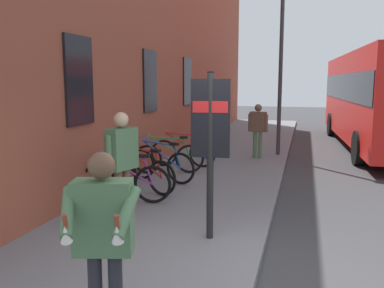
{
  "coord_description": "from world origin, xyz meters",
  "views": [
    {
      "loc": [
        -4.63,
        -0.48,
        2.38
      ],
      "look_at": [
        2.19,
        1.42,
        1.3
      ],
      "focal_mm": 38.21,
      "sensor_mm": 36.0,
      "label": 1
    }
  ],
  "objects_px": {
    "pedestrian_crossing_street": "(209,123)",
    "city_bus": "(380,95)",
    "bicycle_mid_rack": "(161,165)",
    "pedestrian_near_bus": "(122,156)",
    "bicycle_nearest_sign": "(126,182)",
    "tourist_with_hotdogs": "(103,229)",
    "bicycle_far_end": "(169,158)",
    "bicycle_by_door": "(183,152)",
    "pedestrian_by_facade": "(258,125)",
    "bicycle_beside_lamp": "(142,173)",
    "transit_info_sign": "(210,129)",
    "street_lamp": "(281,54)"
  },
  "relations": [
    {
      "from": "pedestrian_crossing_street",
      "to": "city_bus",
      "type": "bearing_deg",
      "value": -51.22
    },
    {
      "from": "bicycle_mid_rack",
      "to": "pedestrian_near_bus",
      "type": "bearing_deg",
      "value": -172.96
    },
    {
      "from": "bicycle_nearest_sign",
      "to": "tourist_with_hotdogs",
      "type": "relative_size",
      "value": 1.04
    },
    {
      "from": "bicycle_far_end",
      "to": "bicycle_by_door",
      "type": "distance_m",
      "value": 0.86
    },
    {
      "from": "bicycle_by_door",
      "to": "city_bus",
      "type": "relative_size",
      "value": 0.17
    },
    {
      "from": "city_bus",
      "to": "bicycle_far_end",
      "type": "bearing_deg",
      "value": 137.92
    },
    {
      "from": "tourist_with_hotdogs",
      "to": "bicycle_mid_rack",
      "type": "bearing_deg",
      "value": 15.2
    },
    {
      "from": "pedestrian_crossing_street",
      "to": "tourist_with_hotdogs",
      "type": "distance_m",
      "value": 8.78
    },
    {
      "from": "tourist_with_hotdogs",
      "to": "pedestrian_crossing_street",
      "type": "bearing_deg",
      "value": 7.43
    },
    {
      "from": "bicycle_mid_rack",
      "to": "pedestrian_by_facade",
      "type": "bearing_deg",
      "value": -26.29
    },
    {
      "from": "bicycle_by_door",
      "to": "pedestrian_near_bus",
      "type": "bearing_deg",
      "value": -175.87
    },
    {
      "from": "bicycle_by_door",
      "to": "pedestrian_near_bus",
      "type": "xyz_separation_m",
      "value": [
        -4.47,
        -0.32,
        0.7
      ]
    },
    {
      "from": "bicycle_beside_lamp",
      "to": "pedestrian_crossing_street",
      "type": "distance_m",
      "value": 4.04
    },
    {
      "from": "pedestrian_crossing_street",
      "to": "tourist_with_hotdogs",
      "type": "relative_size",
      "value": 1.02
    },
    {
      "from": "bicycle_mid_rack",
      "to": "city_bus",
      "type": "xyz_separation_m",
      "value": [
        7.25,
        -5.64,
        1.41
      ]
    },
    {
      "from": "bicycle_by_door",
      "to": "pedestrian_by_facade",
      "type": "distance_m",
      "value": 2.63
    },
    {
      "from": "pedestrian_crossing_street",
      "to": "bicycle_nearest_sign",
      "type": "bearing_deg",
      "value": 174.02
    },
    {
      "from": "bicycle_mid_rack",
      "to": "tourist_with_hotdogs",
      "type": "bearing_deg",
      "value": -164.8
    },
    {
      "from": "bicycle_far_end",
      "to": "city_bus",
      "type": "relative_size",
      "value": 0.16
    },
    {
      "from": "bicycle_mid_rack",
      "to": "tourist_with_hotdogs",
      "type": "relative_size",
      "value": 1.02
    },
    {
      "from": "transit_info_sign",
      "to": "pedestrian_by_facade",
      "type": "distance_m",
      "value": 6.64
    },
    {
      "from": "bicycle_far_end",
      "to": "pedestrian_near_bus",
      "type": "height_order",
      "value": "pedestrian_near_bus"
    },
    {
      "from": "bicycle_nearest_sign",
      "to": "pedestrian_crossing_street",
      "type": "distance_m",
      "value": 4.81
    },
    {
      "from": "bicycle_beside_lamp",
      "to": "bicycle_far_end",
      "type": "relative_size",
      "value": 0.99
    },
    {
      "from": "city_bus",
      "to": "pedestrian_crossing_street",
      "type": "bearing_deg",
      "value": 128.78
    },
    {
      "from": "bicycle_beside_lamp",
      "to": "city_bus",
      "type": "distance_m",
      "value": 10.06
    },
    {
      "from": "pedestrian_near_bus",
      "to": "bicycle_mid_rack",
      "type": "bearing_deg",
      "value": 7.04
    },
    {
      "from": "transit_info_sign",
      "to": "street_lamp",
      "type": "bearing_deg",
      "value": -3.87
    },
    {
      "from": "bicycle_mid_rack",
      "to": "street_lamp",
      "type": "relative_size",
      "value": 0.33
    },
    {
      "from": "city_bus",
      "to": "street_lamp",
      "type": "height_order",
      "value": "street_lamp"
    },
    {
      "from": "bicycle_beside_lamp",
      "to": "transit_info_sign",
      "type": "xyz_separation_m",
      "value": [
        -2.11,
        -1.92,
        1.21
      ]
    },
    {
      "from": "bicycle_far_end",
      "to": "bicycle_nearest_sign",
      "type": "bearing_deg",
      "value": -179.68
    },
    {
      "from": "bicycle_beside_lamp",
      "to": "pedestrian_near_bus",
      "type": "bearing_deg",
      "value": -167.23
    },
    {
      "from": "bicycle_mid_rack",
      "to": "pedestrian_crossing_street",
      "type": "height_order",
      "value": "pedestrian_crossing_street"
    },
    {
      "from": "bicycle_nearest_sign",
      "to": "pedestrian_near_bus",
      "type": "xyz_separation_m",
      "value": [
        -1.05,
        -0.43,
        0.7
      ]
    },
    {
      "from": "bicycle_far_end",
      "to": "tourist_with_hotdogs",
      "type": "relative_size",
      "value": 1.0
    },
    {
      "from": "bicycle_mid_rack",
      "to": "bicycle_by_door",
      "type": "relative_size",
      "value": 0.98
    },
    {
      "from": "bicycle_far_end",
      "to": "tourist_with_hotdogs",
      "type": "distance_m",
      "value": 6.78
    },
    {
      "from": "city_bus",
      "to": "pedestrian_near_bus",
      "type": "xyz_separation_m",
      "value": [
        -9.99,
        5.3,
        -0.71
      ]
    },
    {
      "from": "bicycle_by_door",
      "to": "street_lamp",
      "type": "xyz_separation_m",
      "value": [
        2.61,
        -2.32,
        2.7
      ]
    },
    {
      "from": "street_lamp",
      "to": "bicycle_far_end",
      "type": "bearing_deg",
      "value": 144.72
    },
    {
      "from": "bicycle_beside_lamp",
      "to": "pedestrian_crossing_street",
      "type": "xyz_separation_m",
      "value": [
        3.95,
        -0.48,
        0.67
      ]
    },
    {
      "from": "pedestrian_near_bus",
      "to": "pedestrian_crossing_street",
      "type": "bearing_deg",
      "value": -0.65
    },
    {
      "from": "pedestrian_near_bus",
      "to": "pedestrian_crossing_street",
      "type": "xyz_separation_m",
      "value": [
        5.78,
        -0.07,
        -0.03
      ]
    },
    {
      "from": "bicycle_far_end",
      "to": "city_bus",
      "type": "height_order",
      "value": "city_bus"
    },
    {
      "from": "bicycle_nearest_sign",
      "to": "pedestrian_by_facade",
      "type": "bearing_deg",
      "value": -19.45
    },
    {
      "from": "pedestrian_by_facade",
      "to": "street_lamp",
      "type": "bearing_deg",
      "value": -37.05
    },
    {
      "from": "pedestrian_crossing_street",
      "to": "pedestrian_near_bus",
      "type": "bearing_deg",
      "value": 179.35
    },
    {
      "from": "bicycle_beside_lamp",
      "to": "bicycle_mid_rack",
      "type": "xyz_separation_m",
      "value": [
        0.91,
        -0.08,
        0.0
      ]
    },
    {
      "from": "street_lamp",
      "to": "pedestrian_crossing_street",
      "type": "bearing_deg",
      "value": 123.87
    }
  ]
}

